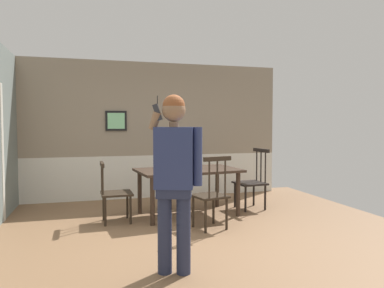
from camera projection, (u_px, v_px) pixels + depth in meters
name	position (u px, v px, depth m)	size (l,w,h in m)	color
ground_plane	(195.00, 240.00, 4.62)	(6.42, 6.42, 0.00)	#846042
room_back_partition	(155.00, 133.00, 7.36)	(5.22, 0.17, 2.71)	gray
dining_table	(188.00, 174.00, 5.89)	(1.72, 1.14, 0.75)	#38281E
chair_near_window	(211.00, 194.00, 5.10)	(0.52, 0.52, 1.04)	#2D2319
chair_by_doorway	(252.00, 181.00, 6.36)	(0.52, 0.52, 1.05)	black
chair_at_table_head	(114.00, 192.00, 5.45)	(0.47, 0.47, 0.91)	#2D2319
person_figure	(175.00, 171.00, 3.54)	(0.52, 0.32, 1.76)	#282E49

